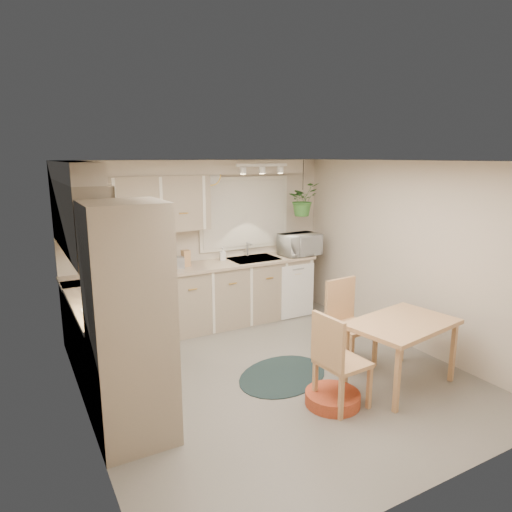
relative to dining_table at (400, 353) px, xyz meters
name	(u,v)px	position (x,y,z in m)	size (l,w,h in m)	color
floor	(275,376)	(-1.10, 0.79, -0.36)	(4.20, 4.20, 0.00)	#67635A
ceiling	(277,161)	(-1.10, 0.79, 2.04)	(4.20, 4.20, 0.00)	white
wall_back	(202,243)	(-1.10, 2.89, 0.84)	(4.00, 0.04, 2.40)	#BBAD9A
wall_front	(435,342)	(-1.10, -1.31, 0.84)	(4.00, 0.04, 2.40)	#BBAD9A
wall_left	(81,302)	(-3.10, 0.79, 0.84)	(0.04, 4.20, 2.40)	#BBAD9A
wall_right	(409,255)	(0.90, 0.79, 0.84)	(0.04, 4.20, 2.40)	#BBAD9A
base_cab_left	(103,341)	(-2.80, 1.67, 0.09)	(0.60, 1.85, 0.90)	gray
base_cab_back	(199,299)	(-1.30, 2.59, 0.09)	(3.60, 0.60, 0.90)	gray
counter_left	(101,300)	(-2.79, 1.67, 0.56)	(0.64, 1.89, 0.04)	tan
counter_back	(198,267)	(-1.30, 2.58, 0.56)	(3.64, 0.64, 0.04)	tan
oven_stack	(130,326)	(-2.78, 0.42, 0.69)	(0.65, 0.65, 2.10)	gray
wall_oven_face	(167,319)	(-2.46, 0.42, 0.69)	(0.02, 0.56, 0.58)	silver
upper_cab_left	(79,217)	(-2.93, 1.79, 1.46)	(0.35, 2.00, 0.75)	gray
upper_cab_back	(135,205)	(-2.10, 2.72, 1.46)	(2.00, 0.35, 0.75)	gray
soffit_left	(73,171)	(-2.95, 1.79, 1.94)	(0.30, 2.00, 0.20)	#BBAD9A
soffit_back	(191,167)	(-1.30, 2.74, 1.94)	(3.60, 0.30, 0.20)	#BBAD9A
cooktop	(113,314)	(-2.78, 1.09, 0.58)	(0.52, 0.58, 0.02)	silver
range_hood	(108,269)	(-2.80, 1.09, 1.04)	(0.40, 0.60, 0.14)	silver
window_blinds	(245,213)	(-0.40, 2.86, 1.24)	(1.40, 0.02, 1.00)	silver
window_frame	(245,213)	(-0.40, 2.87, 1.24)	(1.50, 0.02, 1.10)	beige
sink	(254,261)	(-0.40, 2.59, 0.54)	(0.70, 0.48, 0.10)	#97999E
dishwasher_front	(298,291)	(0.20, 2.28, 0.06)	(0.58, 0.01, 0.83)	silver
track_light_bar	(262,165)	(-0.40, 2.34, 1.97)	(0.80, 0.04, 0.04)	silver
wall_clock	(211,175)	(-0.95, 2.86, 1.82)	(0.30, 0.30, 0.03)	gold
dining_table	(400,353)	(0.00, 0.00, 0.00)	(1.15, 0.77, 0.72)	tan
chair_left	(343,360)	(-0.84, -0.05, 0.13)	(0.46, 0.46, 0.98)	tan
chair_back	(352,324)	(-0.14, 0.63, 0.15)	(0.48, 0.48, 1.02)	tan
braided_rug	(283,375)	(-1.02, 0.76, -0.36)	(1.16, 0.87, 0.01)	black
pet_bed	(333,398)	(-0.90, 0.01, -0.30)	(0.55, 0.55, 0.13)	#BF4326
microwave	(300,242)	(0.36, 2.49, 0.78)	(0.60, 0.33, 0.41)	silver
soap_bottle	(223,257)	(-0.84, 2.74, 0.62)	(0.08, 0.19, 0.09)	silver
hanging_plant	(303,203)	(0.40, 2.49, 1.39)	(0.46, 0.51, 0.40)	#346A2A
coffee_maker	(128,261)	(-2.26, 2.59, 0.75)	(0.19, 0.23, 0.34)	black
toaster	(175,263)	(-1.63, 2.61, 0.65)	(0.25, 0.14, 0.15)	#97999E
knife_block	(186,258)	(-1.45, 2.64, 0.69)	(0.10, 0.10, 0.23)	tan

